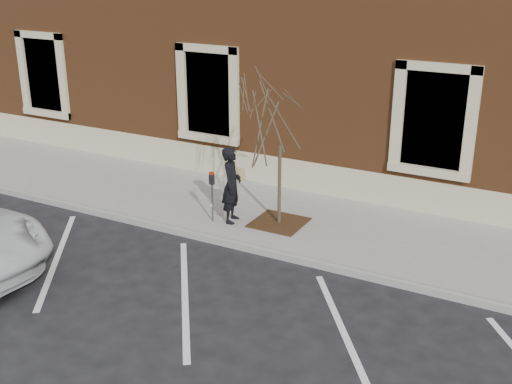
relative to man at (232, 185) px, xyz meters
The scene contains 9 objects.
ground 1.57m from the man, 48.78° to the right, with size 120.00×120.00×0.00m, color #28282B.
sidewalk_near 1.50m from the man, 47.51° to the left, with size 40.00×3.50×0.15m, color #ACA7A1.
curb_near 1.56m from the man, 50.32° to the right, with size 40.00×0.12×0.15m, color #9E9E99.
parking_stripes 3.35m from the man, 75.79° to the right, with size 28.00×4.40×0.01m, color silver, non-canonical shape.
building_civic 7.50m from the man, 83.47° to the left, with size 40.00×8.62×8.00m.
man is the anchor object (origin of this frame).
parking_meter 0.45m from the man, 149.55° to the right, with size 0.11×0.08×1.19m.
tree_grate 1.39m from the man, 21.56° to the left, with size 1.15×1.15×0.03m, color #442815.
sapling 1.82m from the man, 21.56° to the left, with size 2.02×2.02×3.36m.
Camera 1 is at (6.13, -10.81, 5.99)m, focal length 45.00 mm.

